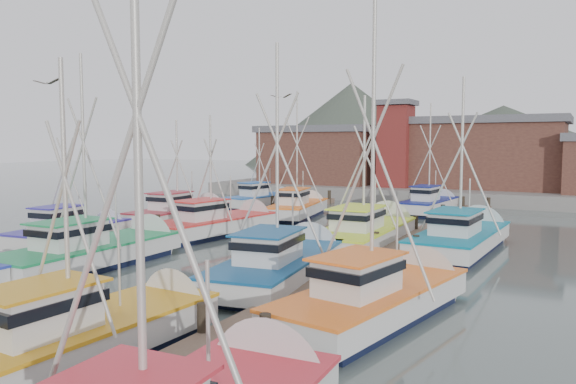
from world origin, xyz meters
The scene contains 22 objects.
ground centered at (0.00, 0.00, 0.00)m, with size 260.00×260.00×0.00m, color #455350.
dock_left centered at (-7.00, 4.04, 0.21)m, with size 2.30×46.00×1.50m.
dock_right centered at (7.00, 4.04, 0.21)m, with size 2.30×46.00×1.50m.
quay centered at (0.00, 37.00, 0.60)m, with size 44.00×16.00×1.20m, color gray.
shed_left centered at (-11.00, 35.00, 4.34)m, with size 12.72×8.48×6.20m.
shed_center centered at (6.00, 37.00, 4.69)m, with size 14.84×9.54×6.90m.
lookout_tower centered at (-2.00, 33.00, 5.55)m, with size 3.60×3.60×8.50m.
distant_hills centered at (-12.76, 122.59, 0.00)m, with size 175.00×140.00×42.00m.
boat_1 centered at (4.10, -11.12, 0.68)m, with size 3.34×8.73×8.28m.
boat_4 centered at (-4.33, -3.02, 0.69)m, with size 4.13×9.81×10.28m.
boat_5 centered at (4.37, -1.43, 0.69)m, with size 4.27×9.86×10.21m.
boat_6 centered at (-9.50, 0.14, 0.68)m, with size 3.19×8.01×7.83m.
boat_7 centered at (9.49, -4.24, 0.69)m, with size 4.20×9.20×10.58m.
boat_8 centered at (-4.54, 6.62, 0.68)m, with size 4.04×9.66×8.01m.
boat_9 centered at (4.54, 7.82, 0.68)m, with size 3.76×10.52×9.04m.
boat_10 centered at (-9.81, 9.74, 0.68)m, with size 3.33×9.14×7.89m.
boat_11 centered at (9.47, 8.65, 0.68)m, with size 4.03×10.13×9.78m.
boat_12 centered at (-4.12, 16.38, 0.69)m, with size 4.19×8.96×10.07m.
boat_13 centered at (4.06, 23.48, 0.68)m, with size 3.66×8.41×9.31m.
boat_14 centered at (-9.61, 20.31, 0.68)m, with size 3.47×7.93×7.41m.
gull_near centered at (-2.81, -6.72, 7.81)m, with size 1.55×0.63×0.24m.
gull_far centered at (-0.24, 6.58, 8.15)m, with size 1.51×0.66×0.24m.
Camera 1 is at (15.20, -21.04, 5.56)m, focal length 35.00 mm.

